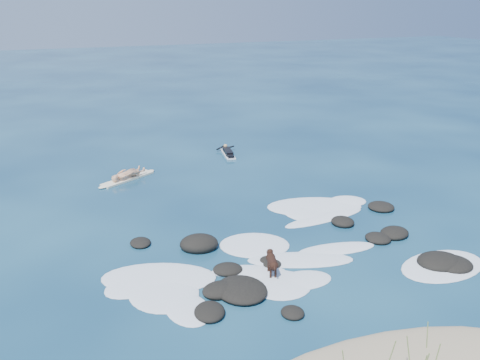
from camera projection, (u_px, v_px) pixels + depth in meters
name	position (u px, v px, depth m)	size (l,w,h in m)	color
ground	(249.00, 244.00, 18.53)	(160.00, 160.00, 0.00)	#0A2642
reef_rocks	(313.00, 257.00, 17.37)	(10.70, 6.68, 0.59)	black
breaking_foam	(278.00, 251.00, 17.99)	(12.22, 8.78, 0.12)	white
standing_surfer_rig	(127.00, 164.00, 24.78)	(3.05, 1.97, 1.91)	#FDF1CB
paddling_surfer_rig	(228.00, 152.00, 28.94)	(1.08, 2.33, 0.40)	white
dog	(272.00, 261.00, 16.30)	(0.49, 1.13, 0.73)	black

